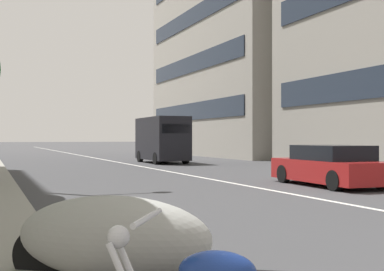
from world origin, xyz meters
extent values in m
cube|color=silver|center=(35.00, 0.00, 0.00)|extent=(110.00, 0.16, 0.01)
ellipsoid|color=navy|center=(0.02, 6.67, 0.79)|extent=(0.45, 0.52, 0.24)
cylinder|color=silver|center=(0.25, 7.03, 1.09)|extent=(0.53, 0.35, 0.04)
sphere|color=silver|center=(0.34, 7.18, 0.97)|extent=(0.14, 0.14, 0.14)
ellipsoid|color=#9E9E99|center=(2.51, 6.69, 0.53)|extent=(1.87, 2.18, 0.87)
cylinder|color=black|center=(3.00, 7.38, 0.30)|extent=(0.44, 0.55, 0.60)
cube|color=maroon|center=(10.86, -2.53, 0.50)|extent=(4.54, 2.05, 0.70)
cube|color=black|center=(10.71, -2.53, 1.09)|extent=(2.52, 1.81, 0.48)
cylinder|color=black|center=(12.37, -1.76, 0.31)|extent=(0.63, 0.25, 0.62)
cylinder|color=black|center=(12.29, -3.45, 0.31)|extent=(0.63, 0.25, 0.62)
cylinder|color=black|center=(9.43, -1.62, 0.31)|extent=(0.63, 0.25, 0.62)
cylinder|color=black|center=(9.35, -3.31, 0.31)|extent=(0.63, 0.25, 0.62)
cube|color=black|center=(27.18, -2.35, 1.54)|extent=(5.09, 2.07, 2.63)
cube|color=black|center=(24.66, -2.33, 2.12)|extent=(0.05, 1.71, 0.56)
cylinder|color=black|center=(28.91, -1.44, 0.36)|extent=(0.72, 0.26, 0.72)
cylinder|color=black|center=(28.89, -3.28, 0.36)|extent=(0.72, 0.26, 0.72)
cylinder|color=black|center=(25.46, -1.42, 0.36)|extent=(0.72, 0.26, 0.72)
cylinder|color=black|center=(25.44, -3.26, 0.36)|extent=(0.72, 0.26, 0.72)
cube|color=#232D3D|center=(38.40, -8.97, 3.91)|extent=(19.62, 0.08, 1.50)
cube|color=#232D3D|center=(38.40, -8.97, 8.12)|extent=(19.62, 0.08, 1.50)
cube|color=#232D3D|center=(38.40, -8.97, 12.33)|extent=(19.62, 0.08, 1.50)
camera|label=1|loc=(-2.62, 7.92, 1.57)|focal=46.89mm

